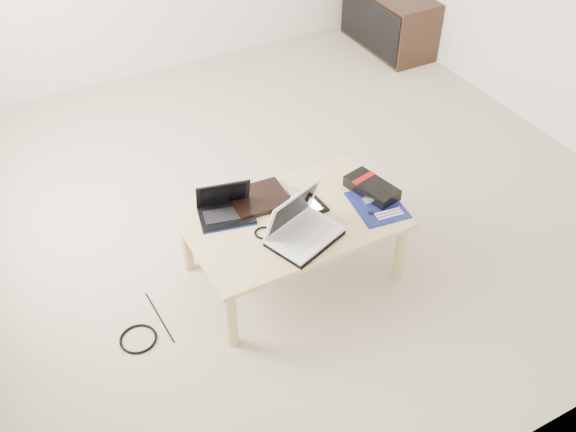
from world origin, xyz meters
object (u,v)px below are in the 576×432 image
coffee_table (293,225)px  white_laptop (301,226)px  media_cabinet (388,20)px  netbook (225,208)px  gpu_box (372,188)px

coffee_table → white_laptop: (-0.03, -0.15, 0.12)m
media_cabinet → netbook: 3.03m
white_laptop → gpu_box: (0.51, 0.13, -0.04)m
media_cabinet → coffee_table: bearing=-134.9°
media_cabinet → white_laptop: 3.06m
netbook → white_laptop: (0.27, -0.34, 0.03)m
coffee_table → gpu_box: size_ratio=3.39×
media_cabinet → gpu_box: (-1.58, -2.09, 0.18)m
white_laptop → gpu_box: white_laptop is taller
coffee_table → gpu_box: 0.49m
coffee_table → gpu_box: bearing=-2.2°
coffee_table → netbook: bearing=147.7°
media_cabinet → white_laptop: white_laptop is taller
netbook → gpu_box: 0.80m
coffee_table → white_laptop: bearing=-102.3°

